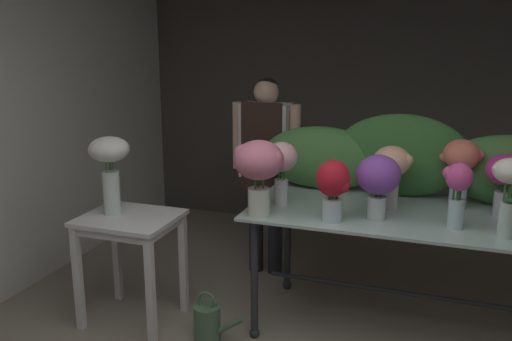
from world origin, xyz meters
name	(u,v)px	position (x,y,z in m)	size (l,w,h in m)	color
ground_plane	(342,310)	(0.00, 1.87, 0.00)	(8.24, 8.24, 0.00)	gray
wall_back	(384,101)	(0.00, 3.74, 1.33)	(5.03, 0.12, 2.66)	#4C4742
wall_left	(46,114)	(-2.52, 1.87, 1.33)	(0.12, 3.86, 2.66)	silver
display_table_glass	(398,229)	(0.37, 1.69, 0.74)	(1.92, 0.98, 0.87)	#ACC8C1
side_table_white	(130,232)	(-1.38, 1.25, 0.66)	(0.64, 0.55, 0.77)	white
florist	(266,156)	(-0.76, 2.34, 1.01)	(0.57, 0.24, 1.64)	#232328
foliage_backdrop	(410,161)	(0.40, 2.06, 1.12)	(2.17, 0.30, 0.59)	#477F3D
vase_ivory_dahlias	(510,186)	(0.99, 1.41, 1.17)	(0.21, 0.21, 0.46)	silver
vase_blush_hydrangea	(282,163)	(-0.39, 1.57, 1.15)	(0.21, 0.21, 0.43)	silver
vase_coral_lilies	(461,164)	(0.73, 1.90, 1.16)	(0.28, 0.23, 0.46)	silver
vase_peach_tulips	(391,168)	(0.30, 1.75, 1.13)	(0.28, 0.24, 0.42)	silver
vase_crimson_roses	(333,186)	(0.00, 1.36, 1.09)	(0.21, 0.21, 0.39)	silver
vase_fuchsia_freesia	(457,189)	(0.71, 1.48, 1.10)	(0.17, 0.16, 0.40)	silver
vase_rosy_peonies	(258,166)	(-0.46, 1.32, 1.18)	(0.32, 0.32, 0.48)	silver
vase_violet_anemones	(379,179)	(0.26, 1.50, 1.12)	(0.27, 0.27, 0.41)	silver
vase_magenta_carnations	(505,176)	(0.99, 1.81, 1.13)	(0.24, 0.24, 0.40)	silver
vase_white_roses_tall	(109,164)	(-1.51, 1.25, 1.13)	(0.29, 0.27, 0.54)	silver
watering_can	(208,322)	(-0.77, 1.18, 0.13)	(0.35, 0.18, 0.34)	#4C704C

